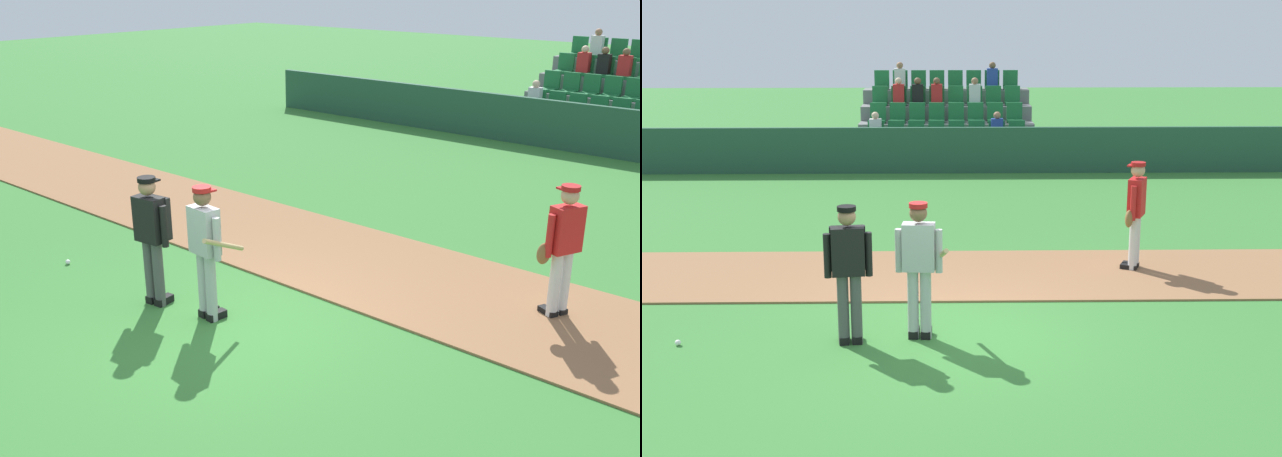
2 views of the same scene
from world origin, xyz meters
TOP-DOWN VIEW (x-y plane):
  - ground_plane at (0.00, 0.00)m, footprint 80.00×80.00m
  - infield_dirt_path at (0.00, 2.61)m, footprint 28.00×2.67m
  - dugout_fence at (0.00, 11.75)m, footprint 20.00×0.16m
  - stadium_bleachers at (-0.01, 14.05)m, footprint 5.00×3.80m
  - batter_grey_jersey at (-0.35, -0.08)m, footprint 0.67×0.79m
  - umpire_home_plate at (-1.22, -0.24)m, footprint 0.59×0.34m
  - runner_red_jersey at (2.99, 2.85)m, footprint 0.44×0.61m
  - baseball at (-3.36, -0.28)m, footprint 0.07×0.07m

SIDE VIEW (x-z plane):
  - ground_plane at x=0.00m, z-range 0.00..0.00m
  - infield_dirt_path at x=0.00m, z-range 0.00..0.03m
  - baseball at x=-3.36m, z-range 0.00..0.07m
  - dugout_fence at x=0.00m, z-range 0.00..1.20m
  - stadium_bleachers at x=-0.01m, z-range -0.60..2.10m
  - runner_red_jersey at x=2.99m, z-range 0.08..1.84m
  - batter_grey_jersey at x=-0.35m, z-range 0.09..1.85m
  - umpire_home_plate at x=-1.22m, z-range 0.12..1.88m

